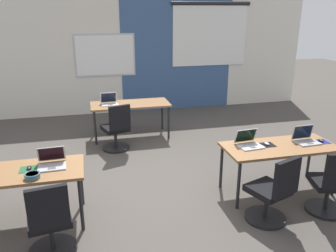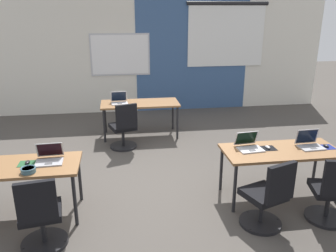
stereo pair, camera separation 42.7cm
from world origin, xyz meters
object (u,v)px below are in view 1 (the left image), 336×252
mouse_near_left_inner (29,168)px  chair_near_left_inner (50,225)px  laptop_near_right_end (306,139)px  snack_bowl (32,175)px  laptop_far_left (109,102)px  desk_near_left (15,176)px  mouse_near_right_inner (267,144)px  desk_far_center (130,106)px  desk_near_right (279,150)px  laptop_near_right_inner (249,143)px  chair_near_right_inner (272,195)px  laptop_near_left_inner (52,162)px  chair_near_right_end (331,188)px  chair_far_left (117,131)px  mouse_near_right_end (321,141)px

mouse_near_left_inner → chair_near_left_inner: bearing=-70.1°
laptop_near_right_end → mouse_near_left_inner: (-3.77, -0.01, -0.03)m
snack_bowl → laptop_far_left: bearing=70.2°
desk_near_left → mouse_near_right_inner: (3.33, 0.07, 0.08)m
laptop_near_right_end → snack_bowl: bearing=-178.7°
desk_far_center → mouse_near_left_inner: mouse_near_left_inner is taller
desk_far_center → mouse_near_right_inner: mouse_near_right_inner is taller
desk_near_right → laptop_near_right_inner: (-0.43, 0.10, 0.11)m
desk_near_left → desk_far_center: size_ratio=1.00×
chair_near_right_inner → snack_bowl: chair_near_right_inner is taller
chair_near_right_inner → laptop_near_left_inner: 2.74m
chair_near_right_end → laptop_near_left_inner: size_ratio=2.68×
laptop_near_right_inner → laptop_near_right_end: laptop_near_right_end is taller
laptop_near_right_inner → snack_bowl: size_ratio=2.02×
desk_near_right → laptop_near_left_inner: bearing=178.9°
desk_near_left → laptop_far_left: size_ratio=4.58×
chair_near_right_inner → chair_far_left: (-1.64, 2.80, 0.00)m
desk_near_right → desk_far_center: (-1.75, 2.80, 0.00)m
laptop_near_right_inner → mouse_near_right_end: laptop_near_right_inner is taller
mouse_near_right_inner → mouse_near_right_end: same height
chair_near_left_inner → mouse_near_left_inner: bearing=-78.9°
desk_far_center → chair_near_left_inner: bearing=-110.7°
chair_near_right_end → mouse_near_left_inner: 3.78m
desk_near_left → mouse_near_left_inner: size_ratio=15.65×
desk_near_right → mouse_near_right_inner: mouse_near_right_inner is taller
chair_near_right_end → snack_bowl: bearing=6.7°
desk_near_right → mouse_near_right_end: bearing=-0.6°
desk_near_left → chair_near_right_end: size_ratio=1.74×
mouse_near_right_end → laptop_near_right_inner: bearing=174.6°
desk_near_right → chair_near_left_inner: 3.16m
desk_near_right → chair_near_right_end: bearing=-62.7°
mouse_near_right_end → chair_far_left: bearing=142.4°
chair_near_right_end → mouse_near_left_inner: (-3.70, 0.72, 0.36)m
desk_near_right → laptop_near_left_inner: size_ratio=4.65×
chair_far_left → chair_near_right_end: size_ratio=1.00×
mouse_near_right_end → chair_near_left_inner: size_ratio=0.12×
chair_near_right_inner → desk_near_right: bearing=-144.7°
laptop_near_left_inner → laptop_near_right_inner: bearing=-1.8°
desk_far_center → mouse_near_right_inner: size_ratio=15.34×
laptop_far_left → laptop_near_left_inner: (-0.90, -2.76, -0.00)m
laptop_near_right_end → mouse_near_left_inner: bearing=177.4°
mouse_near_right_end → chair_near_right_end: chair_near_right_end is taller
chair_near_left_inner → chair_far_left: bearing=-117.7°
desk_near_right → laptop_near_right_end: bearing=5.2°
desk_far_center → laptop_near_left_inner: 3.04m
desk_near_right → snack_bowl: snack_bowl is taller
chair_far_left → chair_near_left_inner: size_ratio=1.00×
desk_near_left → snack_bowl: bearing=-43.9°
desk_far_center → laptop_far_left: 0.44m
laptop_near_right_end → laptop_near_right_inner: bearing=173.4°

